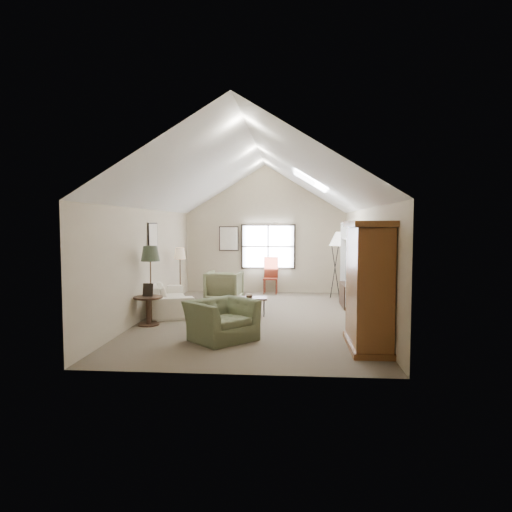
# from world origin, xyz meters

# --- Properties ---
(room_shell) EXTENTS (5.01, 8.01, 4.00)m
(room_shell) POSITION_xyz_m (0.00, 0.00, 3.21)
(room_shell) COLOR #695B4B
(room_shell) RESTS_ON ground
(window) EXTENTS (1.72, 0.08, 1.42)m
(window) POSITION_xyz_m (0.10, 3.96, 1.45)
(window) COLOR black
(window) RESTS_ON room_shell
(skylight) EXTENTS (0.80, 1.20, 0.52)m
(skylight) POSITION_xyz_m (1.30, 0.90, 3.22)
(skylight) COLOR white
(skylight) RESTS_ON room_shell
(wall_art) EXTENTS (1.97, 3.71, 0.88)m
(wall_art) POSITION_xyz_m (-1.88, 1.94, 1.73)
(wall_art) COLOR black
(wall_art) RESTS_ON room_shell
(armoire) EXTENTS (0.60, 1.50, 2.20)m
(armoire) POSITION_xyz_m (2.18, -2.40, 1.10)
(armoire) COLOR brown
(armoire) RESTS_ON ground
(tv_alcove) EXTENTS (0.32, 1.30, 2.10)m
(tv_alcove) POSITION_xyz_m (2.34, 1.60, 1.15)
(tv_alcove) COLOR white
(tv_alcove) RESTS_ON ground
(media_console) EXTENTS (0.34, 1.18, 0.60)m
(media_console) POSITION_xyz_m (2.32, 1.60, 0.30)
(media_console) COLOR #382316
(media_console) RESTS_ON ground
(tv_panel) EXTENTS (0.05, 0.90, 0.55)m
(tv_panel) POSITION_xyz_m (2.32, 1.60, 0.92)
(tv_panel) COLOR black
(tv_panel) RESTS_ON media_console
(sofa) EXTENTS (1.78, 2.65, 0.72)m
(sofa) POSITION_xyz_m (-2.20, 0.64, 0.36)
(sofa) COLOR #F1E3D0
(sofa) RESTS_ON ground
(armchair_near) EXTENTS (1.51, 1.51, 0.74)m
(armchair_near) POSITION_xyz_m (-0.45, -2.07, 0.37)
(armchair_near) COLOR #5A6345
(armchair_near) RESTS_ON ground
(armchair_far) EXTENTS (1.02, 1.04, 0.87)m
(armchair_far) POSITION_xyz_m (-1.01, 2.01, 0.43)
(armchair_far) COLOR #70704E
(armchair_far) RESTS_ON ground
(coffee_table) EXTENTS (0.87, 0.51, 0.43)m
(coffee_table) POSITION_xyz_m (-0.15, 0.24, 0.22)
(coffee_table) COLOR #3C2118
(coffee_table) RESTS_ON ground
(bowl) EXTENTS (0.21, 0.21, 0.05)m
(bowl) POSITION_xyz_m (-0.15, 0.24, 0.46)
(bowl) COLOR #392A17
(bowl) RESTS_ON coffee_table
(side_table) EXTENTS (0.80, 0.80, 0.62)m
(side_table) POSITION_xyz_m (-2.20, -0.96, 0.31)
(side_table) COLOR #392617
(side_table) RESTS_ON ground
(side_chair) EXTENTS (0.45, 0.45, 1.13)m
(side_chair) POSITION_xyz_m (0.19, 3.70, 0.56)
(side_chair) COLOR maroon
(side_chair) RESTS_ON ground
(tripod_lamp) EXTENTS (0.66, 0.66, 1.97)m
(tripod_lamp) POSITION_xyz_m (2.20, 2.79, 0.99)
(tripod_lamp) COLOR white
(tripod_lamp) RESTS_ON ground
(dark_lamp) EXTENTS (0.53, 0.53, 1.72)m
(dark_lamp) POSITION_xyz_m (-2.20, -0.76, 0.86)
(dark_lamp) COLOR #262E20
(dark_lamp) RESTS_ON ground
(tan_lamp) EXTENTS (0.40, 0.40, 1.55)m
(tan_lamp) POSITION_xyz_m (-2.20, 1.84, 0.77)
(tan_lamp) COLOR tan
(tan_lamp) RESTS_ON ground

